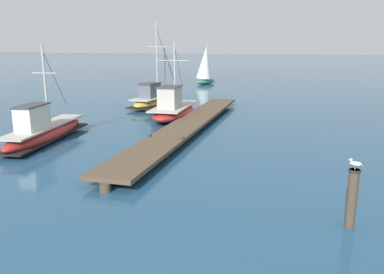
% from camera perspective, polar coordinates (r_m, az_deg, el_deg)
% --- Properties ---
extents(floating_dock, '(3.09, 19.78, 0.53)m').
position_cam_1_polar(floating_dock, '(21.46, -0.38, 2.03)').
color(floating_dock, brown).
rests_on(floating_dock, ground).
extents(fishing_boat_0, '(2.79, 5.98, 4.81)m').
position_cam_1_polar(fishing_boat_0, '(24.64, -2.81, 4.17)').
color(fishing_boat_0, '#AD2823').
rests_on(fishing_boat_0, ground).
extents(fishing_boat_1, '(2.67, 6.90, 4.60)m').
position_cam_1_polar(fishing_boat_1, '(20.00, -21.08, 0.91)').
color(fishing_boat_1, '#AD2823').
rests_on(fishing_boat_1, ground).
extents(fishing_boat_3, '(2.22, 6.46, 6.25)m').
position_cam_1_polar(fishing_boat_3, '(29.72, -5.49, 5.59)').
color(fishing_boat_3, gold).
rests_on(fishing_boat_3, ground).
extents(mooring_piling, '(0.30, 0.30, 1.57)m').
position_cam_1_polar(mooring_piling, '(10.74, 22.58, -8.26)').
color(mooring_piling, '#4C3D2D').
rests_on(mooring_piling, ground).
extents(perched_seagull, '(0.37, 0.22, 0.27)m').
position_cam_1_polar(perched_seagull, '(10.46, 23.05, -3.67)').
color(perched_seagull, gold).
rests_on(perched_seagull, mooring_piling).
extents(distant_sailboat, '(2.53, 3.69, 4.96)m').
position_cam_1_polar(distant_sailboat, '(46.96, 1.94, 10.47)').
color(distant_sailboat, '#337556').
rests_on(distant_sailboat, ground).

